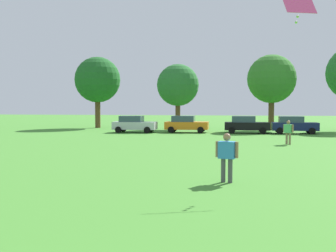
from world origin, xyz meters
TOP-DOWN VIEW (x-y plane):
  - ground_plane at (0.00, 30.00)m, footprint 160.00×160.00m
  - adult_bystander at (3.85, 14.43)m, footprint 0.82×0.46m
  - bystander_near_trees at (7.69, 29.58)m, footprint 0.65×0.58m
  - kite at (6.52, 16.41)m, footprint 1.35×0.94m
  - parked_car_silver_0 at (-6.10, 40.00)m, footprint 4.30×2.02m
  - parked_car_orange_1 at (-0.98, 40.97)m, footprint 4.30×2.02m
  - parked_car_black_2 at (4.97, 40.83)m, footprint 4.30×2.02m
  - parked_car_navy_3 at (9.49, 41.01)m, footprint 4.30×2.02m
  - tree_far_left at (-12.58, 47.68)m, footprint 5.48×5.48m
  - tree_left at (-2.58, 46.24)m, footprint 4.74×4.74m
  - tree_center at (7.76, 46.42)m, footprint 5.31×5.31m

SIDE VIEW (x-z plane):
  - ground_plane at x=0.00m, z-range 0.00..0.00m
  - parked_car_silver_0 at x=-6.10m, z-range 0.02..1.70m
  - parked_car_orange_1 at x=-0.98m, z-range 0.02..1.70m
  - parked_car_black_2 at x=4.97m, z-range 0.02..1.70m
  - parked_car_navy_3 at x=9.49m, z-range 0.02..1.70m
  - bystander_near_trees at x=7.69m, z-range 0.16..1.84m
  - adult_bystander at x=3.85m, z-range 0.16..1.93m
  - tree_left at x=-2.58m, z-range 1.29..8.68m
  - tree_center at x=7.76m, z-range 1.45..9.72m
  - tree_far_left at x=-12.58m, z-range 1.50..10.04m
  - kite at x=6.52m, z-range 6.04..7.17m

